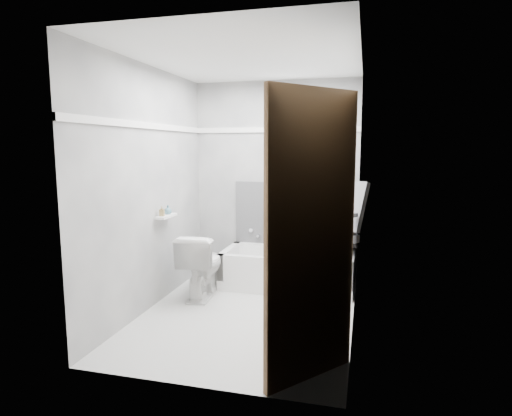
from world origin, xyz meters
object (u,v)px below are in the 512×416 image
(office_chair, at_px, (326,231))
(soap_bottle_b, at_px, (168,210))
(toilet, at_px, (202,265))
(bathtub, at_px, (288,269))
(door, at_px, (348,251))
(soap_bottle_a, at_px, (162,211))

(office_chair, bearing_deg, soap_bottle_b, -123.01)
(office_chair, height_order, toilet, office_chair)
(bathtub, xyz_separation_m, toilet, (-0.85, -0.53, 0.13))
(door, relative_size, soap_bottle_a, 19.27)
(door, bearing_deg, soap_bottle_b, 141.03)
(bathtub, distance_m, soap_bottle_a, 1.60)
(soap_bottle_b, bearing_deg, toilet, 21.21)
(bathtub, relative_size, office_chair, 1.33)
(bathtub, bearing_deg, door, -71.25)
(office_chair, height_order, soap_bottle_a, office_chair)
(door, bearing_deg, soap_bottle_a, 143.64)
(bathtub, bearing_deg, soap_bottle_a, -145.75)
(office_chair, xyz_separation_m, door, (0.32, -2.24, 0.32))
(office_chair, relative_size, soap_bottle_a, 10.84)
(bathtub, bearing_deg, toilet, -147.93)
(bathtub, xyz_separation_m, soap_bottle_b, (-1.17, -0.66, 0.75))
(soap_bottle_a, bearing_deg, bathtub, 34.25)
(soap_bottle_a, relative_size, soap_bottle_b, 1.03)
(bathtub, bearing_deg, office_chair, 3.42)
(toilet, xyz_separation_m, door, (1.60, -1.68, 0.66))
(bathtub, xyz_separation_m, office_chair, (0.43, 0.03, 0.47))
(bathtub, xyz_separation_m, soap_bottle_a, (-1.17, -0.80, 0.76))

